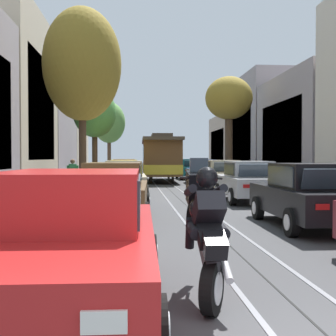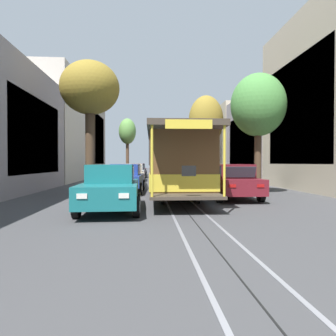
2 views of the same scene
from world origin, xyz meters
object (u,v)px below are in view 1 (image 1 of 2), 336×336
at_px(parked_car_yellow_fourth_left, 124,173).
at_px(street_tree_kerb_left_mid, 95,113).
at_px(parked_car_maroon_fifth_left, 125,170).
at_px(cable_car_trolley, 161,158).
at_px(parked_car_blue_fifth_right, 202,172).
at_px(street_tree_kerb_left_second, 82,65).
at_px(parked_car_brown_second_left, 114,191).
at_px(parked_car_black_second_right, 308,195).
at_px(street_tree_kerb_left_fourth, 109,123).
at_px(street_tree_kerb_right_second, 229,100).
at_px(parked_car_beige_mid_left, 124,179).
at_px(parked_car_beige_fourth_right, 220,175).
at_px(pedestrian_on_left_pavement, 73,174).
at_px(parked_car_teal_sixth_right, 190,169).
at_px(parked_car_silver_mid_right, 248,181).
at_px(motorcycle_with_rider, 205,226).
at_px(parked_car_red_near_left, 71,242).

xyz_separation_m(parked_car_yellow_fourth_left, street_tree_kerb_left_mid, (-2.01, 3.95, 3.84)).
distance_m(parked_car_maroon_fifth_left, cable_car_trolley, 2.71).
xyz_separation_m(parked_car_blue_fifth_right, street_tree_kerb_left_second, (-6.46, -10.01, 4.63)).
xyz_separation_m(parked_car_brown_second_left, parked_car_maroon_fifth_left, (-0.12, 18.78, 0.00)).
relative_size(parked_car_black_second_right, street_tree_kerb_left_second, 0.57).
bearing_deg(cable_car_trolley, street_tree_kerb_left_fourth, 112.72).
distance_m(parked_car_brown_second_left, cable_car_trolley, 18.58).
bearing_deg(street_tree_kerb_right_second, parked_car_beige_mid_left, -124.28).
height_order(parked_car_beige_fourth_right, cable_car_trolley, cable_car_trolley).
xyz_separation_m(parked_car_beige_fourth_right, parked_car_blue_fifth_right, (-0.02, 5.64, 0.00)).
distance_m(parked_car_beige_mid_left, pedestrian_on_left_pavement, 3.49).
relative_size(parked_car_maroon_fifth_left, parked_car_teal_sixth_right, 1.00).
xyz_separation_m(parked_car_maroon_fifth_left, parked_car_silver_mid_right, (5.09, -14.32, 0.00)).
relative_size(parked_car_blue_fifth_right, street_tree_kerb_left_second, 0.57).
distance_m(street_tree_kerb_right_second, cable_car_trolley, 6.26).
bearing_deg(parked_car_black_second_right, motorcycle_with_rider, -123.43).
height_order(parked_car_beige_fourth_right, pedestrian_on_left_pavement, pedestrian_on_left_pavement).
distance_m(parked_car_yellow_fourth_left, street_tree_kerb_left_second, 8.86).
bearing_deg(motorcycle_with_rider, street_tree_kerb_left_second, 103.26).
height_order(parked_car_beige_fourth_right, street_tree_kerb_left_fourth, street_tree_kerb_left_fourth).
bearing_deg(parked_car_beige_fourth_right, parked_car_red_near_left, -106.66).
xyz_separation_m(parked_car_red_near_left, parked_car_beige_mid_left, (0.27, 13.49, 0.00)).
relative_size(parked_car_maroon_fifth_left, cable_car_trolley, 0.48).
bearing_deg(street_tree_kerb_left_fourth, parked_car_red_near_left, -87.39).
bearing_deg(parked_car_teal_sixth_right, cable_car_trolley, -126.34).
relative_size(parked_car_yellow_fourth_left, parked_car_teal_sixth_right, 1.00).
bearing_deg(pedestrian_on_left_pavement, parked_car_black_second_right, -55.16).
relative_size(parked_car_beige_mid_left, parked_car_maroon_fifth_left, 1.00).
bearing_deg(street_tree_kerb_left_fourth, street_tree_kerb_right_second, -55.15).
distance_m(street_tree_kerb_left_mid, street_tree_kerb_left_fourth, 11.49).
distance_m(parked_car_beige_mid_left, parked_car_maroon_fifth_left, 12.46).
xyz_separation_m(cable_car_trolley, pedestrian_on_left_pavement, (-4.78, -9.65, -0.74)).
relative_size(parked_car_beige_mid_left, street_tree_kerb_right_second, 0.62).
height_order(street_tree_kerb_left_second, cable_car_trolley, street_tree_kerb_left_second).
xyz_separation_m(parked_car_brown_second_left, street_tree_kerb_left_mid, (-2.04, 16.90, 3.84)).
bearing_deg(motorcycle_with_rider, street_tree_kerb_left_mid, 98.29).
bearing_deg(motorcycle_with_rider, street_tree_kerb_right_second, 76.78).
height_order(parked_car_brown_second_left, street_tree_kerb_left_fourth, street_tree_kerb_left_fourth).
relative_size(street_tree_kerb_left_mid, motorcycle_with_rider, 3.37).
xyz_separation_m(parked_car_red_near_left, parked_car_black_second_right, (4.99, 5.56, 0.00)).
relative_size(street_tree_kerb_left_second, street_tree_kerb_right_second, 1.10).
relative_size(street_tree_kerb_left_second, motorcycle_with_rider, 4.12).
xyz_separation_m(parked_car_maroon_fifth_left, pedestrian_on_left_pavement, (-2.23, -10.02, 0.13)).
bearing_deg(motorcycle_with_rider, parked_car_teal_sixth_right, 82.90).
xyz_separation_m(parked_car_red_near_left, street_tree_kerb_left_second, (-1.37, 12.72, 4.63)).
bearing_deg(parked_car_teal_sixth_right, pedestrian_on_left_pavement, -119.21).
distance_m(street_tree_kerb_left_mid, motorcycle_with_rider, 24.27).
bearing_deg(street_tree_kerb_left_second, motorcycle_with_rider, -76.74).
bearing_deg(parked_car_blue_fifth_right, street_tree_kerb_left_mid, 169.10).
relative_size(parked_car_red_near_left, street_tree_kerb_left_mid, 0.69).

